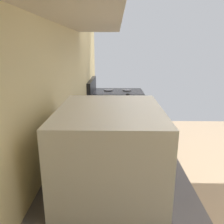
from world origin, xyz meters
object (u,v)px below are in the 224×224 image
Objects in this scene: microwave at (111,147)px; kettle at (128,104)px; bowl at (129,116)px; oven_range at (117,129)px.

microwave is 3.02× the size of kettle.
microwave reaches higher than bowl.
kettle is (1.09, -0.12, -0.09)m from microwave.
bowl is at bearing 180.00° from kettle.
oven_range is 6.71× the size of kettle.
microwave reaches higher than kettle.
oven_range is 1.09m from bowl.
oven_range is 0.88m from kettle.
kettle is at bearing -6.39° from microwave.
bowl is 1.10× the size of kettle.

